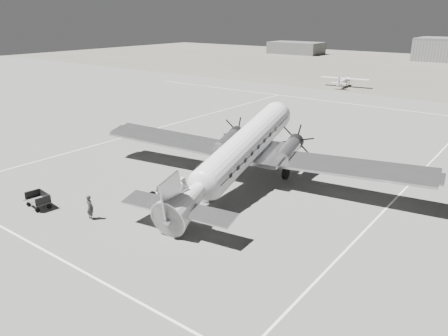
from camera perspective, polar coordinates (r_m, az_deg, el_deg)
ground at (r=35.16m, az=-0.65°, el=-2.66°), size 260.00×260.00×0.00m
taxi_line_near at (r=26.68m, az=-19.79°, el=-11.58°), size 60.00×0.15×0.01m
taxi_line_right at (r=30.01m, az=17.96°, el=-7.75°), size 0.15×80.00×0.01m
taxi_line_left at (r=53.78m, az=-9.37°, el=4.97°), size 0.15×60.00×0.01m
taxi_line_horizon at (r=69.95m, az=20.01°, el=7.41°), size 90.00×0.15×0.01m
shed_secondary at (r=159.84m, az=9.37°, el=15.22°), size 18.00×10.00×4.00m
dc3_airliner at (r=34.49m, az=2.01°, el=1.80°), size 31.96×24.43×5.57m
light_plane_left at (r=87.92m, az=15.37°, el=10.78°), size 10.13×8.61×1.92m
baggage_cart_near at (r=32.04m, az=-8.81°, el=-4.29°), size 1.78×1.36×0.93m
baggage_cart_far at (r=34.30m, az=-23.10°, el=-3.93°), size 2.08×1.59×1.08m
ground_crew at (r=31.08m, az=-17.10°, el=-4.92°), size 0.64×0.43×1.74m
ramp_agent at (r=31.47m, az=-8.34°, el=-3.72°), size 0.73×0.94×1.93m
passenger at (r=33.62m, az=-5.35°, el=-2.40°), size 0.73×0.88×1.54m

